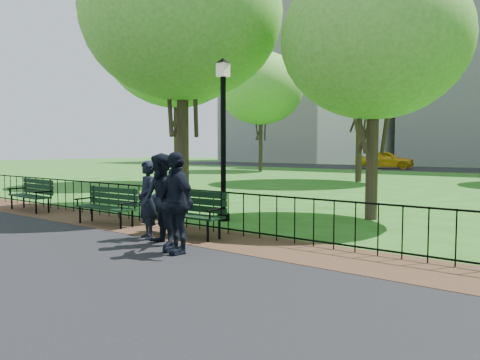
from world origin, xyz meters
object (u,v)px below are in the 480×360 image
Objects in this scene: lamppost at (223,133)px; tree_near_e at (374,40)px; tree_far_c at (361,48)px; tree_mid_w at (176,47)px; tree_near_w at (182,15)px; tree_far_w at (261,88)px; park_bench_left_a at (109,202)px; person_mid at (161,200)px; park_bench_main at (176,206)px; person_right at (176,203)px; park_bench_left_b at (33,191)px; person_left at (147,200)px; taxi at (386,160)px.

lamppost is 0.62× the size of tree_near_e.
lamppost is 15.49m from tree_far_c.
lamppost is at bearing -39.16° from tree_mid_w.
tree_far_w reaches higher than tree_near_w.
tree_far_c is 12.38m from tree_far_w.
tree_mid_w is (-7.69, 9.78, 6.15)m from park_bench_left_a.
tree_near_e reaches higher than person_mid.
park_bench_main is at bearing -116.99° from tree_near_e.
tree_mid_w is at bearing 151.42° from person_right.
park_bench_left_b is 1.04× the size of person_mid.
lamppost reaches higher than park_bench_main.
person_right reaches higher than park_bench_left_b.
tree_near_w is 0.90× the size of tree_far_w.
tree_far_c is 18.54m from person_left.
tree_near_e reaches higher than taxi.
person_left is (2.00, -0.57, 0.24)m from park_bench_left_a.
tree_mid_w is (-12.18, 5.20, 2.26)m from tree_near_e.
tree_near_w is 4.79× the size of person_mid.
person_left reaches higher than taxi.
tree_far_w is at bearing 138.40° from person_right.
tree_near_w reaches higher than park_bench_left_a.
person_left is at bearing -59.42° from tree_far_w.
person_mid is at bearing -58.48° from tree_far_w.
person_mid reaches higher than park_bench_main.
park_bench_main is at bearing -44.61° from tree_mid_w.
lamppost reaches higher than person_mid.
lamppost is 25.01m from tree_far_w.
lamppost is at bearing -23.66° from tree_near_w.
tree_far_c is 5.91× the size of person_mid.
park_bench_left_a is at bearing 0.61° from park_bench_left_b.
person_left is 0.34× the size of taxi.
tree_near_w is 5.26× the size of person_left.
tree_near_w is 1.27× the size of tree_near_e.
park_bench_main is 15.14m from tree_mid_w.
tree_far_c is (-3.29, 16.57, 6.35)m from park_bench_main.
park_bench_left_b is 0.18× the size of tree_far_c.
person_left is (-0.17, -0.62, 0.18)m from park_bench_main.
tree_near_e is 29.37m from taxi.
park_bench_left_a is at bearing -76.64° from tree_near_w.
person_mid reaches higher than taxi.
tree_near_w reaches higher than lamppost.
park_bench_main reaches higher than park_bench_left_a.
tree_far_w reaches higher than person_left.
tree_near_e is at bearing -23.14° from tree_mid_w.
tree_near_e is (8.19, 4.41, 3.87)m from park_bench_left_b.
tree_near_w reaches higher than park_bench_main.
person_right is (4.11, -4.33, -4.76)m from tree_near_w.
tree_far_w is at bearing 138.43° from person_mid.
taxi reaches higher than park_bench_left_a.
taxi is (-9.86, 27.42, -3.65)m from tree_near_e.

